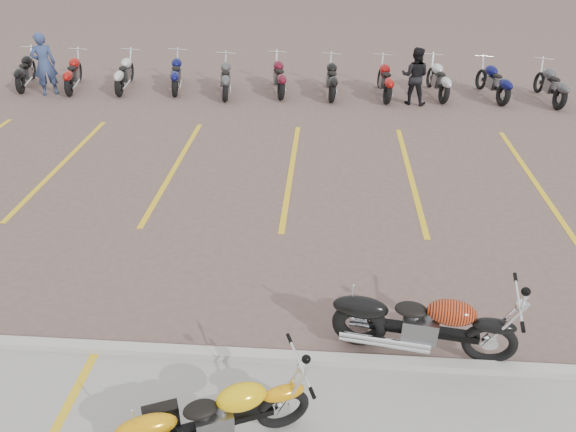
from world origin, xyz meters
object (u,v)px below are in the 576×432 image
at_px(yellow_cruiser, 211,418).
at_px(person_a, 44,64).
at_px(flame_cruiser, 419,324).
at_px(person_b, 415,76).

distance_m(yellow_cruiser, person_a, 14.56).
distance_m(flame_cruiser, person_b, 10.75).
bearing_deg(flame_cruiser, person_b, 91.95).
relative_size(flame_cruiser, person_a, 1.29).
xyz_separation_m(flame_cruiser, person_b, (1.20, 10.67, 0.33)).
distance_m(yellow_cruiser, flame_cruiser, 3.02).
height_order(flame_cruiser, person_b, person_b).
bearing_deg(yellow_cruiser, person_b, 51.01).
height_order(person_a, person_b, person_a).
xyz_separation_m(person_a, person_b, (11.28, -0.06, -0.12)).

